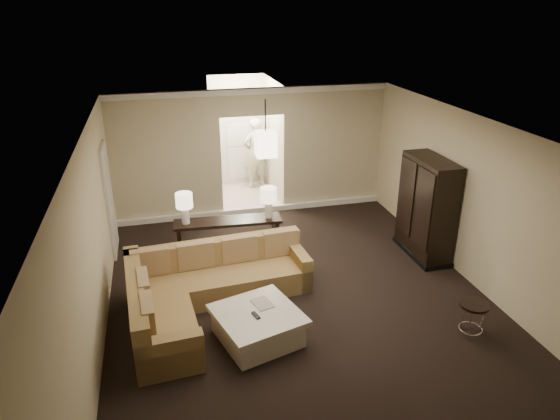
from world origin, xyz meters
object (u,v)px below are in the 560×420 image
object	(u,v)px
person	(255,149)
armoire	(426,210)
drink_table	(473,312)
sectional_sofa	(203,289)
coffee_table	(258,325)
console_table	(228,235)

from	to	relation	value
person	armoire	bearing A→B (deg)	101.80
armoire	drink_table	distance (m)	2.53
drink_table	person	world-z (taller)	person
sectional_sofa	drink_table	world-z (taller)	sectional_sofa
sectional_sofa	coffee_table	size ratio (longest dim) A/B	2.15
console_table	person	distance (m)	3.85
console_table	drink_table	xyz separation A→B (m)	(3.03, -3.20, -0.08)
coffee_table	person	xyz separation A→B (m)	(1.23, 6.15, 0.76)
coffee_table	sectional_sofa	bearing A→B (deg)	124.87
drink_table	person	xyz separation A→B (m)	(-1.79, 6.80, 0.62)
coffee_table	drink_table	xyz separation A→B (m)	(3.02, -0.65, 0.14)
sectional_sofa	armoire	xyz separation A→B (m)	(4.23, 0.81, 0.56)
coffee_table	armoire	size ratio (longest dim) A/B	0.73
coffee_table	console_table	distance (m)	2.56
console_table	sectional_sofa	bearing A→B (deg)	-108.65
coffee_table	drink_table	world-z (taller)	drink_table
person	coffee_table	bearing A→B (deg)	62.51
armoire	drink_table	size ratio (longest dim) A/B	3.63
coffee_table	armoire	distance (m)	4.03
sectional_sofa	person	distance (m)	5.57
console_table	coffee_table	bearing A→B (deg)	-85.96
sectional_sofa	armoire	distance (m)	4.34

